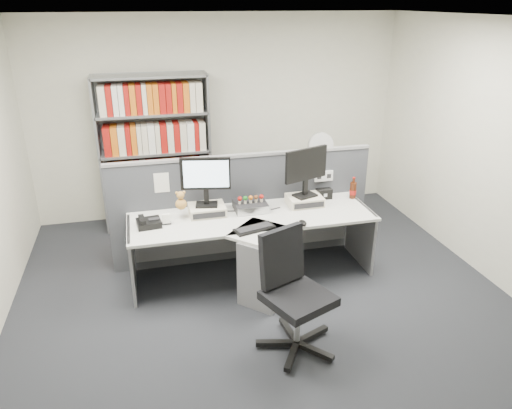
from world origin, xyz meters
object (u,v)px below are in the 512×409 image
object	(u,v)px
desk_fan	(320,148)
office_chair	(292,289)
monitor_right	(306,168)
desktop_pc	(250,206)
keyboard	(254,228)
speaker	(324,194)
mouse	(303,223)
cola_bottle	(353,190)
desk_phone	(148,223)
desk	(257,247)
filing_cabinet	(318,197)
shelving_unit	(156,155)
monitor_left	(206,178)
desk_calendar	(166,220)

from	to	relation	value
desk_fan	office_chair	world-z (taller)	desk_fan
monitor_right	desktop_pc	xyz separation A→B (m)	(-0.62, -0.00, -0.38)
keyboard	speaker	bearing A→B (deg)	32.01
monitor_right	desk_fan	xyz separation A→B (m)	(0.56, 1.02, -0.10)
mouse	office_chair	xyz separation A→B (m)	(-0.39, -0.87, -0.18)
mouse	cola_bottle	bearing A→B (deg)	34.65
monitor_right	mouse	distance (m)	0.68
monitor_right	office_chair	distance (m)	1.61
keyboard	speaker	xyz separation A→B (m)	(0.97, 0.61, 0.05)
desk_phone	office_chair	distance (m)	1.68
desk	monitor_right	xyz separation A→B (m)	(0.64, 0.38, 0.69)
mouse	desk_phone	xyz separation A→B (m)	(-1.53, 0.35, 0.02)
filing_cabinet	mouse	bearing A→B (deg)	-116.38
desk_phone	desk_fan	bearing A→B (deg)	27.13
desktop_pc	shelving_unit	size ratio (longest dim) A/B	0.17
monitor_left	filing_cabinet	world-z (taller)	monitor_left
monitor_left	shelving_unit	size ratio (longest dim) A/B	0.26
desktop_pc	office_chair	size ratio (longest dim) A/B	0.33
monitor_left	cola_bottle	distance (m)	1.73
monitor_right	cola_bottle	distance (m)	0.69
filing_cabinet	office_chair	bearing A→B (deg)	-115.52
desk	desktop_pc	world-z (taller)	desktop_pc
desk	keyboard	distance (m)	0.30
desk	monitor_left	distance (m)	0.90
desktop_pc	shelving_unit	distance (m)	1.74
mouse	desk_fan	size ratio (longest dim) A/B	0.22
monitor_left	desk_phone	distance (m)	0.74
speaker	desk_fan	size ratio (longest dim) A/B	0.32
monitor_right	desktop_pc	distance (m)	0.73
desk	speaker	bearing A→B (deg)	28.53
desktop_pc	filing_cabinet	size ratio (longest dim) A/B	0.49
desk_phone	office_chair	xyz separation A→B (m)	(1.14, -1.23, -0.19)
keyboard	desk_fan	bearing A→B (deg)	50.22
desk_phone	speaker	size ratio (longest dim) A/B	1.46
filing_cabinet	desk_fan	bearing A→B (deg)	-90.00
mouse	shelving_unit	distance (m)	2.40
desk_phone	desk_calendar	size ratio (longest dim) A/B	2.35
keyboard	mouse	distance (m)	0.50
desktop_pc	desk_calendar	size ratio (longest dim) A/B	3.15
desk	mouse	size ratio (longest dim) A/B	21.39
cola_bottle	filing_cabinet	xyz separation A→B (m)	(-0.04, 0.97, -0.47)
shelving_unit	filing_cabinet	size ratio (longest dim) A/B	2.86
office_chair	shelving_unit	bearing A→B (deg)	108.60
monitor_left	keyboard	bearing A→B (deg)	-50.92
monitor_left	filing_cabinet	bearing A→B (deg)	31.51
desktop_pc	filing_cabinet	xyz separation A→B (m)	(1.18, 1.02, -0.42)
monitor_right	mouse	bearing A→B (deg)	-111.22
monitor_right	desk_fan	world-z (taller)	monitor_right
cola_bottle	desk_fan	distance (m)	1.00
desk_calendar	shelving_unit	world-z (taller)	shelving_unit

